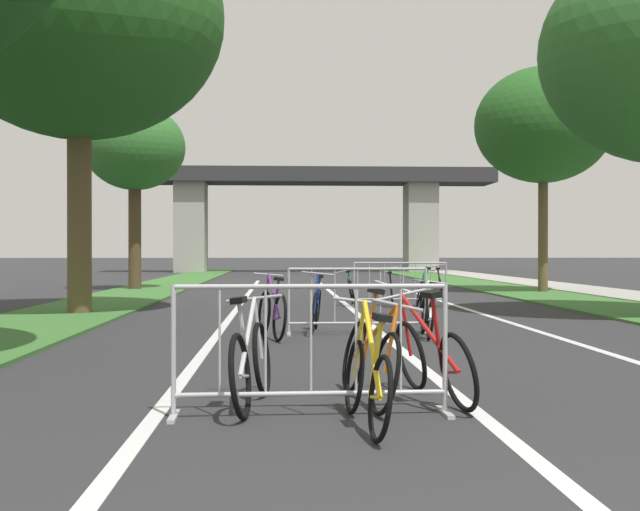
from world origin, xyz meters
name	(u,v)px	position (x,y,z in m)	size (l,w,h in m)	color
grass_verge_left	(142,292)	(-5.96, 23.90, 0.03)	(2.52, 58.42, 0.05)	#386B2D
grass_verge_right	(516,291)	(5.96, 23.90, 0.03)	(2.52, 58.42, 0.05)	#386B2D
sidewalk_path_right	(588,290)	(8.33, 23.90, 0.04)	(2.21, 58.42, 0.08)	#9E9B93
lane_stripe_center	(350,307)	(0.00, 16.90, 0.00)	(0.14, 33.80, 0.01)	silver
lane_stripe_right_lane	(461,307)	(2.59, 16.90, 0.00)	(0.14, 33.80, 0.01)	silver
lane_stripe_left_lane	(238,308)	(-2.59, 16.90, 0.00)	(0.14, 33.80, 0.01)	silver
overpass_bridge	(307,197)	(0.00, 48.28, 4.66)	(23.15, 3.50, 6.40)	#2D2D30
tree_left_cypress_far	(79,17)	(-5.72, 15.11, 6.11)	(5.94, 5.94, 8.66)	brown
tree_left_maple_mid	(135,149)	(-6.46, 25.46, 4.71)	(3.35, 3.35, 6.19)	#4C3823
tree_right_pine_far	(543,126)	(6.56, 23.02, 5.21)	(4.23, 4.23, 7.02)	brown
crowd_barrier_nearest	(311,351)	(-1.35, 4.75, 0.52)	(2.23, 0.50, 1.05)	#ADADB2
crowd_barrier_second	(358,302)	(-0.39, 10.93, 0.52)	(2.22, 0.45, 1.05)	#ADADB2
crowd_barrier_third	(400,285)	(1.20, 17.11, 0.52)	(2.24, 0.55, 1.05)	#ADADB2
bicycle_purple_0	(272,313)	(-1.73, 10.44, 0.39)	(0.54, 1.65, 0.98)	black
bicycle_black_1	(391,291)	(1.05, 17.47, 0.35)	(0.43, 1.70, 0.93)	black
bicycle_red_2	(432,358)	(-0.28, 5.32, 0.38)	(0.75, 1.72, 0.98)	black
bicycle_blue_3	(316,308)	(-1.02, 11.34, 0.38)	(0.51, 1.66, 1.00)	black
bicycle_orange_4	(370,359)	(-0.83, 5.26, 0.38)	(0.61, 1.73, 0.99)	black
bicycle_white_5	(428,313)	(0.65, 10.56, 0.36)	(0.52, 1.59, 0.87)	black
bicycle_yellow_6	(367,379)	(-0.95, 4.34, 0.36)	(0.51, 1.59, 0.95)	black
bicycle_silver_7	(251,362)	(-1.84, 5.15, 0.38)	(0.51, 1.71, 0.94)	black
bicycle_green_8	(422,292)	(1.65, 16.71, 0.37)	(0.57, 1.70, 0.96)	black
bicycle_teal_9	(351,291)	(0.09, 17.61, 0.36)	(0.51, 1.69, 0.89)	black
bicycle_purple_10	(441,290)	(2.26, 17.50, 0.38)	(0.49, 1.65, 1.00)	black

